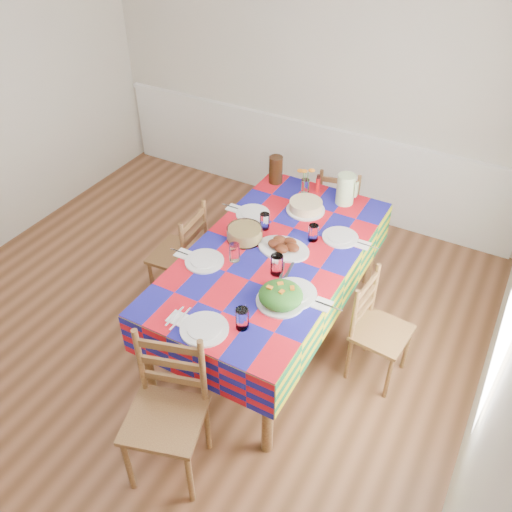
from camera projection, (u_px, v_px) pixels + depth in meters
The scene contains 22 objects.
room at pixel (151, 204), 3.52m from camera, with size 4.58×5.08×2.78m.
wainscot at pixel (305, 160), 5.76m from camera, with size 4.41×0.06×0.92m.
dining_table at pixel (273, 262), 4.03m from camera, with size 1.14×2.12×0.82m.
setting_near_head at pixel (217, 325), 3.35m from camera, with size 0.50×0.33×0.15m.
setting_left_near at pixel (215, 258), 3.88m from camera, with size 0.51×0.31×0.14m.
setting_left_far at pixel (256, 216), 4.29m from camera, with size 0.50×0.30×0.13m.
setting_right_near at pixel (288, 283), 3.66m from camera, with size 0.60×0.34×0.15m.
setting_right_far at pixel (331, 236), 4.08m from camera, with size 0.52×0.30×0.13m.
meat_platter at pixel (284, 246), 3.98m from camera, with size 0.40×0.28×0.08m.
salad_platter at pixel (281, 296), 3.53m from camera, with size 0.33×0.33×0.14m.
pasta_bowl at pixel (245, 234), 4.07m from camera, with size 0.27×0.27×0.10m.
cake at pixel (306, 206), 4.37m from camera, with size 0.31×0.31×0.09m.
serving_utensils at pixel (286, 267), 3.83m from camera, with size 0.15×0.33×0.01m.
flower_vase at pixel (305, 182), 4.56m from camera, with size 0.15×0.12×0.24m.
hot_sauce at pixel (318, 183), 4.58m from camera, with size 0.04×0.04×0.16m, color red.
green_pitcher at pixel (346, 189), 4.42m from camera, with size 0.15×0.15×0.26m, color #C4E8A4.
tea_pitcher at pixel (276, 170), 4.68m from camera, with size 0.12×0.12×0.24m, color black.
name_card at pixel (197, 345), 3.25m from camera, with size 0.08×0.03×0.02m, color silver.
chair_near at pixel (167, 413), 3.26m from camera, with size 0.56×0.55×1.03m.
chair_far at pixel (338, 208), 5.13m from camera, with size 0.46×0.45×0.89m.
chair_left at pixel (182, 255), 4.52m from camera, with size 0.43×0.45×0.95m.
chair_right at pixel (377, 330), 3.89m from camera, with size 0.40×0.42×0.88m.
Camera 1 is at (2.03, -2.26, 3.28)m, focal length 38.00 mm.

